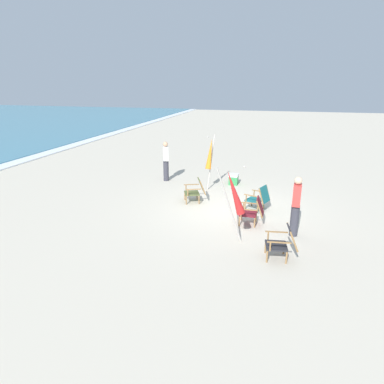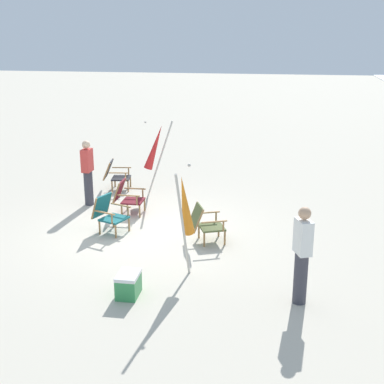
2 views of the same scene
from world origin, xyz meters
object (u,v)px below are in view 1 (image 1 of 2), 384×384
object	(u,v)px
beach_chair_front_right	(259,197)
umbrella_furled_red	(234,193)
beach_chair_front_left	(196,190)
beach_chair_far_center	(283,242)
person_near_chairs	(296,206)
person_by_waterline	(166,161)
cooler_box	(234,179)
beach_chair_back_left	(254,210)
umbrella_furled_orange	(210,154)

from	to	relation	value
beach_chair_front_right	umbrella_furled_red	world-z (taller)	umbrella_furled_red
beach_chair_front_left	beach_chair_far_center	bearing A→B (deg)	-138.99
beach_chair_front_right	person_near_chairs	xyz separation A→B (m)	(-1.68, -1.04, 0.41)
beach_chair_front_right	person_by_waterline	world-z (taller)	person_by_waterline
person_near_chairs	cooler_box	size ratio (longest dim) A/B	3.33
beach_chair_back_left	beach_chair_far_center	bearing A→B (deg)	-155.67
beach_chair_back_left	umbrella_furled_red	distance (m)	1.63
cooler_box	beach_chair_far_center	bearing A→B (deg)	-161.31
beach_chair_front_right	umbrella_furled_orange	distance (m)	2.93
umbrella_furled_orange	beach_chair_back_left	bearing A→B (deg)	-148.29
beach_chair_back_left	beach_chair_front_right	bearing A→B (deg)	-3.49
beach_chair_back_left	cooler_box	distance (m)	4.09
person_near_chairs	beach_chair_back_left	bearing A→B (deg)	66.36
umbrella_furled_orange	beach_chair_far_center	bearing A→B (deg)	-150.92
umbrella_furled_red	person_near_chairs	world-z (taller)	umbrella_furled_red
beach_chair_front_right	person_by_waterline	size ratio (longest dim) A/B	0.51
beach_chair_front_left	person_near_chairs	size ratio (longest dim) A/B	0.53
beach_chair_front_left	beach_chair_back_left	bearing A→B (deg)	-125.58
beach_chair_far_center	umbrella_furled_orange	bearing A→B (deg)	29.08
umbrella_furled_orange	cooler_box	xyz separation A→B (m)	(0.80, -0.82, -1.13)
person_by_waterline	person_near_chairs	bearing A→B (deg)	-130.03
umbrella_furled_orange	cooler_box	size ratio (longest dim) A/B	4.18
beach_chair_far_center	person_near_chairs	xyz separation A→B (m)	(1.37, -0.27, 0.41)
beach_chair_front_left	cooler_box	distance (m)	2.64
beach_chair_front_left	umbrella_furled_orange	xyz separation A→B (m)	(1.66, -0.12, 0.91)
umbrella_furled_orange	person_near_chairs	distance (m)	4.75
umbrella_furled_orange	person_near_chairs	xyz separation A→B (m)	(-3.62, -3.05, -0.50)
beach_chair_front_right	beach_chair_far_center	distance (m)	3.15
umbrella_furled_orange	beach_chair_front_left	bearing A→B (deg)	175.90
beach_chair_back_left	cooler_box	xyz separation A→B (m)	(3.93, 1.12, -0.23)
beach_chair_front_left	beach_chair_far_center	world-z (taller)	beach_chair_front_left
cooler_box	umbrella_furled_orange	bearing A→B (deg)	134.48
umbrella_furled_red	umbrella_furled_orange	bearing A→B (deg)	18.98
beach_chair_back_left	umbrella_furled_orange	world-z (taller)	umbrella_furled_orange
beach_chair_back_left	person_near_chairs	xyz separation A→B (m)	(-0.49, -1.11, 0.41)
person_by_waterline	beach_chair_front_left	bearing A→B (deg)	-140.65
beach_chair_front_left	cooler_box	xyz separation A→B (m)	(2.46, -0.93, -0.23)
umbrella_furled_red	person_by_waterline	distance (m)	6.15
beach_chair_front_left	beach_chair_front_right	world-z (taller)	beach_chair_front_right
beach_chair_front_left	umbrella_furled_red	xyz separation A→B (m)	(-2.78, -1.65, 0.89)
person_near_chairs	beach_chair_front_right	bearing A→B (deg)	31.71
beach_chair_far_center	cooler_box	distance (m)	6.12
umbrella_furled_red	person_by_waterline	bearing A→B (deg)	34.79
beach_chair_front_left	beach_chair_far_center	xyz separation A→B (m)	(-3.33, -2.89, -0.00)
beach_chair_back_left	beach_chair_front_left	bearing A→B (deg)	54.42
umbrella_furled_orange	person_near_chairs	bearing A→B (deg)	-139.90
person_by_waterline	cooler_box	xyz separation A→B (m)	(0.21, -2.79, -0.64)
beach_chair_back_left	beach_chair_far_center	xyz separation A→B (m)	(-1.86, -0.84, -0.00)
beach_chair_front_right	umbrella_furled_red	size ratio (longest dim) A/B	0.41
beach_chair_back_left	beach_chair_far_center	distance (m)	2.04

